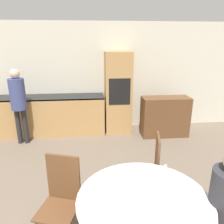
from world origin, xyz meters
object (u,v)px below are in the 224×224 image
at_px(dining_table, 143,218).
at_px(person_standing, 18,99).
at_px(bowl_near, 126,212).
at_px(sideboard, 165,117).
at_px(chair_far_left, 61,196).
at_px(bowl_centre, 137,192).
at_px(oven_unit, 118,93).
at_px(chair_far_right, 150,166).
at_px(cup, 162,179).

bearing_deg(dining_table, person_standing, 123.95).
height_order(dining_table, bowl_near, bowl_near).
height_order(sideboard, chair_far_left, chair_far_left).
bearing_deg(bowl_centre, person_standing, 123.86).
xyz_separation_m(sideboard, dining_table, (-1.25, -3.04, 0.05)).
relative_size(oven_unit, sideboard, 1.78).
distance_m(sideboard, dining_table, 3.29).
distance_m(oven_unit, person_standing, 2.22).
bearing_deg(bowl_near, sideboard, 65.83).
bearing_deg(chair_far_left, bowl_near, -23.47).
bearing_deg(sideboard, bowl_near, -114.17).
distance_m(chair_far_left, chair_far_right, 1.21).
xyz_separation_m(sideboard, bowl_centre, (-1.30, -2.98, 0.31)).
xyz_separation_m(dining_table, chair_far_left, (-0.82, 0.37, 0.03)).
distance_m(sideboard, bowl_centre, 3.27).
relative_size(sideboard, dining_table, 0.86).
xyz_separation_m(sideboard, chair_far_left, (-2.07, -2.67, 0.08)).
distance_m(oven_unit, dining_table, 3.47).
xyz_separation_m(dining_table, chair_far_right, (0.30, 0.85, 0.03)).
bearing_deg(chair_far_right, chair_far_left, -53.84).
distance_m(person_standing, cup, 3.50).
relative_size(oven_unit, person_standing, 1.19).
bearing_deg(bowl_near, chair_far_left, 138.33).
bearing_deg(bowl_near, cup, 42.84).
bearing_deg(chair_far_right, bowl_centre, -10.78).
relative_size(dining_table, bowl_centre, 7.52).
bearing_deg(oven_unit, chair_far_right, -87.57).
xyz_separation_m(oven_unit, sideboard, (1.06, -0.39, -0.50)).
xyz_separation_m(bowl_near, bowl_centre, (0.15, 0.24, 0.00)).
bearing_deg(chair_far_right, dining_table, -6.33).
bearing_deg(chair_far_right, cup, 7.72).
relative_size(chair_far_left, bowl_centre, 5.90).
height_order(sideboard, bowl_centre, sideboard).
bearing_deg(bowl_centre, oven_unit, 85.97).
bearing_deg(person_standing, cup, -50.73).
height_order(chair_far_left, bowl_centre, chair_far_left).
relative_size(chair_far_right, bowl_near, 6.25).
relative_size(oven_unit, bowl_near, 12.17).
relative_size(dining_table, chair_far_left, 1.27).
distance_m(dining_table, person_standing, 3.57).
bearing_deg(bowl_centre, sideboard, 66.44).
bearing_deg(person_standing, dining_table, -56.05).
bearing_deg(bowl_near, chair_far_right, 64.25).
xyz_separation_m(oven_unit, bowl_centre, (-0.24, -3.37, -0.19)).
xyz_separation_m(dining_table, person_standing, (-1.97, 2.93, 0.49)).
height_order(person_standing, bowl_centre, person_standing).
distance_m(cup, bowl_centre, 0.33).
distance_m(chair_far_right, cup, 0.67).
xyz_separation_m(oven_unit, dining_table, (-0.19, -3.43, -0.45)).
bearing_deg(dining_table, sideboard, 67.65).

